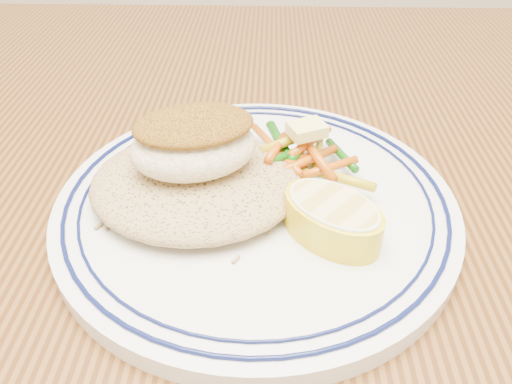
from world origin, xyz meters
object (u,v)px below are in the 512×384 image
object	(u,v)px
vegetable_pile	(294,155)
lemon_wedge	(332,217)
plate	(256,203)
rice_pilaf	(196,179)
fish_fillet	(194,142)
dining_table	(282,267)

from	to	relation	value
vegetable_pile	lemon_wedge	world-z (taller)	vegetable_pile
plate	rice_pilaf	bearing A→B (deg)	177.13
plate	lemon_wedge	world-z (taller)	lemon_wedge
fish_fillet	vegetable_pile	size ratio (longest dim) A/B	0.96
rice_pilaf	fish_fillet	xyz separation A→B (m)	(0.00, 0.00, 0.03)
dining_table	vegetable_pile	size ratio (longest dim) A/B	14.36
plate	vegetable_pile	size ratio (longest dim) A/B	2.77
rice_pilaf	fish_fillet	world-z (taller)	fish_fillet
rice_pilaf	fish_fillet	distance (m)	0.03
lemon_wedge	vegetable_pile	bearing A→B (deg)	106.96
vegetable_pile	fish_fillet	bearing A→B (deg)	-155.39
rice_pilaf	lemon_wedge	world-z (taller)	rice_pilaf
rice_pilaf	vegetable_pile	world-z (taller)	same
rice_pilaf	lemon_wedge	size ratio (longest dim) A/B	1.66
dining_table	plate	size ratio (longest dim) A/B	5.18
plate	fish_fillet	size ratio (longest dim) A/B	2.89
plate	vegetable_pile	world-z (taller)	vegetable_pile
fish_fillet	rice_pilaf	bearing A→B (deg)	-105.78
dining_table	lemon_wedge	size ratio (longest dim) A/B	16.34
dining_table	rice_pilaf	bearing A→B (deg)	-150.72
vegetable_pile	lemon_wedge	distance (m)	0.08
dining_table	rice_pilaf	distance (m)	0.15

